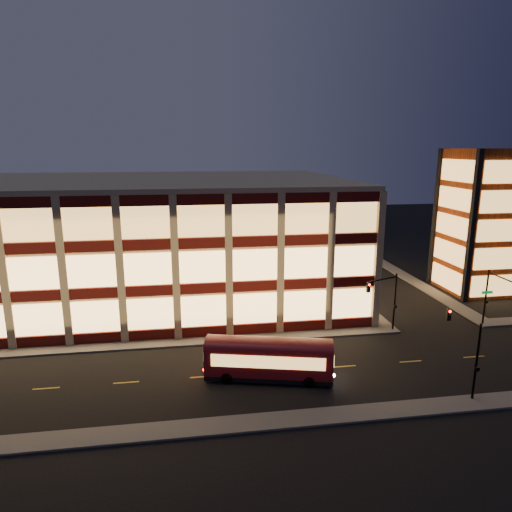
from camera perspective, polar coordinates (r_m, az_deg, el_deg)
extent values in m
plane|color=black|center=(43.95, -12.34, -11.25)|extent=(200.00, 200.00, 0.00)
cube|color=#514F4C|center=(45.14, -16.14, -10.70)|extent=(54.00, 2.00, 0.15)
cube|color=#514F4C|center=(62.90, 10.04, -3.46)|extent=(2.00, 30.00, 0.15)
cube|color=#514F4C|center=(67.18, 18.98, -2.91)|extent=(2.00, 30.00, 0.15)
cube|color=#514F4C|center=(32.56, -13.75, -20.66)|extent=(100.00, 2.00, 0.15)
cube|color=tan|center=(58.32, -14.66, 1.99)|extent=(50.00, 30.00, 14.00)
cube|color=tan|center=(57.38, -15.10, 9.10)|extent=(50.40, 30.40, 0.50)
cube|color=#470C0A|center=(45.72, -16.05, -9.59)|extent=(50.10, 0.25, 1.00)
cube|color=#F2B666|center=(44.98, -16.22, -7.12)|extent=(49.00, 0.20, 3.00)
cube|color=#470C0A|center=(62.47, 9.29, -3.00)|extent=(0.25, 30.10, 1.00)
cube|color=#F2B666|center=(61.91, 9.35, -1.13)|extent=(0.20, 29.00, 3.00)
cube|color=#470C0A|center=(44.23, -16.42, -4.33)|extent=(50.10, 0.25, 1.00)
cube|color=#F2B666|center=(43.67, -16.59, -1.69)|extent=(49.00, 0.20, 3.00)
cube|color=#470C0A|center=(61.38, 9.45, 0.95)|extent=(0.25, 30.10, 1.00)
cube|color=#F2B666|center=(60.97, 9.50, 2.87)|extent=(0.20, 29.00, 3.00)
cube|color=#470C0A|center=(43.13, -16.80, 1.25)|extent=(50.10, 0.25, 1.00)
cube|color=#F2B666|center=(42.78, -16.99, 4.01)|extent=(49.00, 0.20, 3.00)
cube|color=#470C0A|center=(60.60, 9.61, 5.01)|extent=(0.25, 30.10, 1.00)
cube|color=#F2B666|center=(60.33, 9.67, 6.98)|extent=(0.20, 29.00, 3.00)
cube|color=#8C3814|center=(64.29, 26.39, 3.87)|extent=(8.00, 8.00, 18.00)
cube|color=black|center=(58.78, 25.38, 3.20)|extent=(0.60, 0.60, 18.00)
cube|color=black|center=(65.46, 21.52, 4.48)|extent=(0.60, 0.60, 18.00)
cube|color=black|center=(69.82, 27.23, 4.43)|extent=(0.60, 0.60, 18.00)
cube|color=#FFB459|center=(62.52, 27.81, -3.30)|extent=(6.60, 0.16, 2.60)
cube|color=#FFB459|center=(63.50, 22.69, -2.54)|extent=(0.16, 6.60, 2.60)
cube|color=#FFB459|center=(61.72, 28.16, -0.27)|extent=(6.60, 0.16, 2.60)
cube|color=#FFB459|center=(62.71, 22.97, 0.45)|extent=(0.16, 6.60, 2.60)
cube|color=#FFB459|center=(61.10, 28.51, 2.83)|extent=(6.60, 0.16, 2.60)
cube|color=#FFB459|center=(62.10, 23.26, 3.51)|extent=(0.16, 6.60, 2.60)
cube|color=#FFB459|center=(60.66, 28.86, 5.98)|extent=(6.60, 0.16, 2.60)
cube|color=#FFB459|center=(61.67, 23.55, 6.62)|extent=(0.16, 6.60, 2.60)
cube|color=#FFB459|center=(60.41, 29.23, 9.17)|extent=(6.60, 0.16, 2.60)
cube|color=#FFB459|center=(61.43, 23.84, 9.77)|extent=(0.16, 6.60, 2.60)
cylinder|color=black|center=(47.94, 16.93, -5.56)|extent=(0.18, 0.18, 6.00)
cylinder|color=black|center=(45.78, 15.58, -2.82)|extent=(3.56, 1.63, 0.14)
cube|color=black|center=(44.57, 13.87, -3.83)|extent=(0.32, 0.32, 0.95)
sphere|color=#FF0C05|center=(44.33, 13.98, -3.52)|extent=(0.20, 0.20, 0.20)
cube|color=black|center=(47.90, 17.00, -6.09)|extent=(0.25, 0.18, 0.28)
cylinder|color=black|center=(52.96, 26.78, -4.65)|extent=(0.18, 0.18, 6.00)
cylinder|color=black|center=(50.71, 28.38, -2.41)|extent=(0.14, 4.00, 0.14)
cube|color=black|center=(52.92, 26.85, -5.13)|extent=(0.25, 0.18, 0.28)
cube|color=#0C7226|center=(52.67, 26.94, -4.08)|extent=(1.20, 0.06, 0.28)
cylinder|color=black|center=(37.31, 25.83, -11.91)|extent=(0.18, 0.18, 6.00)
cylinder|color=black|center=(37.84, 24.56, -7.00)|extent=(0.14, 4.00, 0.14)
cube|color=black|center=(39.57, 22.92, -6.74)|extent=(0.32, 0.32, 0.95)
sphere|color=#FF0C05|center=(39.33, 23.09, -6.41)|extent=(0.20, 0.20, 0.20)
cube|color=black|center=(37.33, 25.95, -12.59)|extent=(0.25, 0.18, 0.28)
cube|color=maroon|center=(37.28, 1.60, -12.69)|extent=(10.38, 4.86, 2.32)
cube|color=black|center=(37.90, 1.59, -14.54)|extent=(10.38, 4.86, 0.35)
cylinder|color=black|center=(37.19, -3.66, -14.96)|extent=(0.95, 0.51, 0.91)
cylinder|color=black|center=(39.13, -3.15, -13.43)|extent=(0.95, 0.51, 0.91)
cylinder|color=black|center=(36.84, 6.67, -15.32)|extent=(0.95, 0.51, 0.91)
cylinder|color=black|center=(38.80, 6.59, -13.75)|extent=(0.95, 0.51, 0.91)
cube|color=#FFB459|center=(35.99, 1.48, -13.16)|extent=(8.62, 2.18, 1.01)
cube|color=#FFB459|center=(38.31, 1.73, -11.44)|extent=(8.62, 2.18, 1.01)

